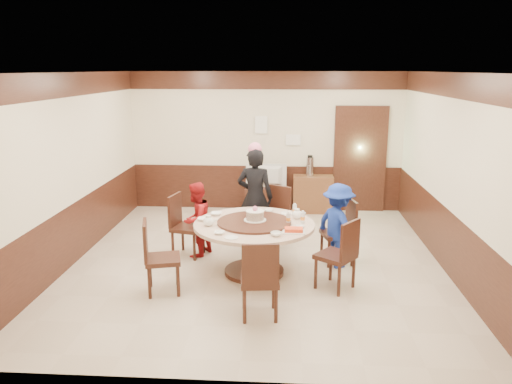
# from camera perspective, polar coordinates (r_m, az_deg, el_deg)

# --- Properties ---
(room) EXTENTS (6.00, 6.04, 2.84)m
(room) POSITION_cam_1_polar(r_m,az_deg,el_deg) (7.34, 0.20, -0.05)
(room) COLOR beige
(room) RESTS_ON ground
(banquet_table) EXTENTS (1.69, 1.69, 0.78)m
(banquet_table) POSITION_cam_1_polar(r_m,az_deg,el_deg) (7.06, -0.21, -5.26)
(banquet_table) COLOR #361911
(banquet_table) RESTS_ON ground
(chair_0) EXTENTS (0.54, 0.53, 0.97)m
(chair_0) POSITION_cam_1_polar(r_m,az_deg,el_deg) (7.62, 9.40, -5.78)
(chair_0) COLOR #361911
(chair_0) RESTS_ON ground
(chair_1) EXTENTS (0.60, 0.60, 0.97)m
(chair_1) POSITION_cam_1_polar(r_m,az_deg,el_deg) (8.26, 2.05, -4.04)
(chair_1) COLOR #361911
(chair_1) RESTS_ON ground
(chair_2) EXTENTS (0.54, 0.53, 0.97)m
(chair_2) POSITION_cam_1_polar(r_m,az_deg,el_deg) (7.88, -7.92, -5.07)
(chair_2) COLOR #361911
(chair_2) RESTS_ON ground
(chair_3) EXTENTS (0.54, 0.53, 0.97)m
(chair_3) POSITION_cam_1_polar(r_m,az_deg,el_deg) (6.68, -10.73, -8.74)
(chair_3) COLOR #361911
(chair_3) RESTS_ON ground
(chair_4) EXTENTS (0.48, 0.49, 0.97)m
(chair_4) POSITION_cam_1_polar(r_m,az_deg,el_deg) (5.95, 0.42, -11.42)
(chair_4) COLOR #361911
(chair_4) RESTS_ON ground
(chair_5) EXTENTS (0.62, 0.62, 0.97)m
(chair_5) POSITION_cam_1_polar(r_m,az_deg,el_deg) (6.74, 9.18, -8.45)
(chair_5) COLOR #361911
(chair_5) RESTS_ON ground
(person_standing) EXTENTS (0.63, 0.46, 1.62)m
(person_standing) POSITION_cam_1_polar(r_m,az_deg,el_deg) (8.14, -0.11, -0.59)
(person_standing) COLOR black
(person_standing) RESTS_ON ground
(person_red) EXTENTS (0.63, 0.70, 1.17)m
(person_red) POSITION_cam_1_polar(r_m,az_deg,el_deg) (7.78, -6.84, -3.14)
(person_red) COLOR #A61619
(person_red) RESTS_ON ground
(person_blue) EXTENTS (0.86, 0.92, 1.25)m
(person_blue) POSITION_cam_1_polar(r_m,az_deg,el_deg) (7.38, 9.37, -3.81)
(person_blue) COLOR #173198
(person_blue) RESTS_ON ground
(birthday_cake) EXTENTS (0.32, 0.32, 0.21)m
(birthday_cake) POSITION_cam_1_polar(r_m,az_deg,el_deg) (6.99, -0.11, -2.68)
(birthday_cake) COLOR white
(birthday_cake) RESTS_ON banquet_table
(teapot_left) EXTENTS (0.17, 0.15, 0.13)m
(teapot_left) POSITION_cam_1_polar(r_m,az_deg,el_deg) (6.89, -5.46, -3.38)
(teapot_left) COLOR white
(teapot_left) RESTS_ON banquet_table
(teapot_right) EXTENTS (0.17, 0.15, 0.13)m
(teapot_right) POSITION_cam_1_polar(r_m,az_deg,el_deg) (7.20, 4.72, -2.59)
(teapot_right) COLOR white
(teapot_right) RESTS_ON banquet_table
(bowl_0) EXTENTS (0.17, 0.17, 0.04)m
(bowl_0) POSITION_cam_1_polar(r_m,az_deg,el_deg) (7.38, -4.57, -2.49)
(bowl_0) COLOR white
(bowl_0) RESTS_ON banquet_table
(bowl_1) EXTENTS (0.15, 0.15, 0.05)m
(bowl_1) POSITION_cam_1_polar(r_m,az_deg,el_deg) (6.47, 2.34, -4.83)
(bowl_1) COLOR white
(bowl_1) RESTS_ON banquet_table
(bowl_2) EXTENTS (0.14, 0.14, 0.03)m
(bowl_2) POSITION_cam_1_polar(r_m,az_deg,el_deg) (6.55, -4.20, -4.67)
(bowl_2) COLOR white
(bowl_2) RESTS_ON banquet_table
(bowl_3) EXTENTS (0.12, 0.12, 0.04)m
(bowl_3) POSITION_cam_1_polar(r_m,az_deg,el_deg) (6.79, 5.08, -3.98)
(bowl_3) COLOR white
(bowl_3) RESTS_ON banquet_table
(bowl_4) EXTENTS (0.16, 0.16, 0.04)m
(bowl_4) POSITION_cam_1_polar(r_m,az_deg,el_deg) (7.14, -6.06, -3.11)
(bowl_4) COLOR white
(bowl_4) RESTS_ON banquet_table
(bowl_5) EXTENTS (0.13, 0.13, 0.04)m
(bowl_5) POSITION_cam_1_polar(r_m,az_deg,el_deg) (7.52, 1.47, -2.15)
(bowl_5) COLOR white
(bowl_5) RESTS_ON banquet_table
(saucer_near) EXTENTS (0.18, 0.18, 0.01)m
(saucer_near) POSITION_cam_1_polar(r_m,az_deg,el_deg) (6.39, -2.85, -5.23)
(saucer_near) COLOR white
(saucer_near) RESTS_ON banquet_table
(saucer_far) EXTENTS (0.18, 0.18, 0.01)m
(saucer_far) POSITION_cam_1_polar(r_m,az_deg,el_deg) (7.45, 3.51, -2.44)
(saucer_far) COLOR white
(saucer_far) RESTS_ON banquet_table
(shrimp_platter) EXTENTS (0.30, 0.20, 0.06)m
(shrimp_platter) POSITION_cam_1_polar(r_m,az_deg,el_deg) (6.61, 4.33, -4.41)
(shrimp_platter) COLOR white
(shrimp_platter) RESTS_ON banquet_table
(bottle_0) EXTENTS (0.06, 0.06, 0.16)m
(bottle_0) POSITION_cam_1_polar(r_m,az_deg,el_deg) (6.94, 3.72, -3.04)
(bottle_0) COLOR silver
(bottle_0) RESTS_ON banquet_table
(bottle_1) EXTENTS (0.06, 0.06, 0.16)m
(bottle_1) POSITION_cam_1_polar(r_m,az_deg,el_deg) (6.99, 5.36, -2.94)
(bottle_1) COLOR silver
(bottle_1) RESTS_ON banquet_table
(bottle_2) EXTENTS (0.06, 0.06, 0.16)m
(bottle_2) POSITION_cam_1_polar(r_m,az_deg,el_deg) (7.36, 4.45, -2.05)
(bottle_2) COLOR silver
(bottle_2) RESTS_ON banquet_table
(tv_stand) EXTENTS (0.85, 0.45, 0.50)m
(tv_stand) POSITION_cam_1_polar(r_m,az_deg,el_deg) (10.19, 1.15, -0.86)
(tv_stand) COLOR #361911
(tv_stand) RESTS_ON ground
(television) EXTENTS (0.83, 0.13, 0.47)m
(television) POSITION_cam_1_polar(r_m,az_deg,el_deg) (10.08, 1.17, 1.82)
(television) COLOR gray
(television) RESTS_ON tv_stand
(side_cabinet) EXTENTS (0.80, 0.40, 0.75)m
(side_cabinet) POSITION_cam_1_polar(r_m,az_deg,el_deg) (10.20, 6.52, -0.22)
(side_cabinet) COLOR brown
(side_cabinet) RESTS_ON ground
(thermos) EXTENTS (0.15, 0.15, 0.38)m
(thermos) POSITION_cam_1_polar(r_m,az_deg,el_deg) (10.07, 6.18, 2.91)
(thermos) COLOR silver
(thermos) RESTS_ON side_cabinet
(notice_left) EXTENTS (0.25, 0.00, 0.35)m
(notice_left) POSITION_cam_1_polar(r_m,az_deg,el_deg) (10.12, 0.60, 7.69)
(notice_left) COLOR white
(notice_left) RESTS_ON room
(notice_right) EXTENTS (0.30, 0.00, 0.22)m
(notice_right) POSITION_cam_1_polar(r_m,az_deg,el_deg) (10.15, 4.28, 5.96)
(notice_right) COLOR white
(notice_right) RESTS_ON room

